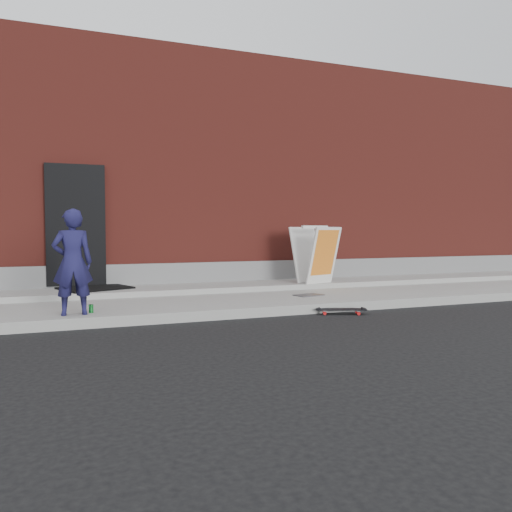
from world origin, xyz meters
name	(u,v)px	position (x,y,z in m)	size (l,w,h in m)	color
ground	(265,317)	(0.00, 0.00, 0.00)	(80.00, 80.00, 0.00)	black
sidewalk	(234,299)	(0.00, 1.50, 0.07)	(20.00, 3.00, 0.15)	gray
apron	(219,287)	(0.00, 2.40, 0.20)	(20.00, 1.20, 0.10)	gray
building	(172,187)	(0.00, 6.99, 2.50)	(20.00, 8.10, 5.00)	maroon
child	(72,262)	(-2.70, 0.31, 0.87)	(0.53, 0.35, 1.45)	#181742
skateboard	(341,310)	(1.21, -0.17, 0.07)	(0.77, 0.47, 0.08)	red
pizza_sign	(316,254)	(1.89, 1.97, 0.82)	(0.89, 0.98, 1.15)	silver
soda_can	(91,309)	(-2.46, 0.41, 0.21)	(0.06, 0.06, 0.12)	#1B8730
doormat	(95,288)	(-2.30, 2.49, 0.27)	(1.12, 0.90, 0.03)	black
utility_plate	(309,295)	(1.23, 0.98, 0.16)	(0.49, 0.31, 0.01)	#4B4B50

